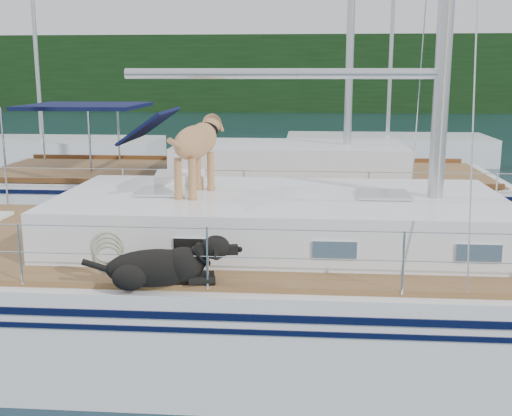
{
  "coord_description": "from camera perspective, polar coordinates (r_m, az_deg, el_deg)",
  "views": [
    {
      "loc": [
        1.11,
        -7.43,
        3.24
      ],
      "look_at": [
        0.5,
        0.2,
        1.6
      ],
      "focal_mm": 45.0,
      "sensor_mm": 36.0,
      "label": 1
    }
  ],
  "objects": [
    {
      "name": "ground",
      "position": [
        8.18,
        -3.67,
        -11.26
      ],
      "size": [
        120.0,
        120.0,
        0.0
      ],
      "primitive_type": "plane",
      "color": "black",
      "rests_on": "ground"
    },
    {
      "name": "tree_line",
      "position": [
        52.44,
        3.42,
        11.83
      ],
      "size": [
        90.0,
        3.0,
        6.0
      ],
      "primitive_type": "cube",
      "color": "black",
      "rests_on": "ground"
    },
    {
      "name": "shore_bank",
      "position": [
        53.71,
        3.41,
        9.27
      ],
      "size": [
        92.0,
        1.0,
        1.2
      ],
      "primitive_type": "cube",
      "color": "#595147",
      "rests_on": "ground"
    },
    {
      "name": "main_sailboat",
      "position": [
        7.92,
        -3.11,
        -6.8
      ],
      "size": [
        12.0,
        3.94,
        14.01
      ],
      "color": "white",
      "rests_on": "ground"
    },
    {
      "name": "neighbor_sailboat",
      "position": [
        13.89,
        -1.5,
        1.25
      ],
      "size": [
        11.0,
        3.5,
        13.3
      ],
      "color": "white",
      "rests_on": "ground"
    },
    {
      "name": "bg_boat_west",
      "position": [
        23.45,
        -18.39,
        4.65
      ],
      "size": [
        8.0,
        3.0,
        11.65
      ],
      "color": "white",
      "rests_on": "ground"
    },
    {
      "name": "bg_boat_center",
      "position": [
        23.77,
        11.56,
        5.12
      ],
      "size": [
        7.2,
        3.0,
        11.65
      ],
      "color": "white",
      "rests_on": "ground"
    }
  ]
}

